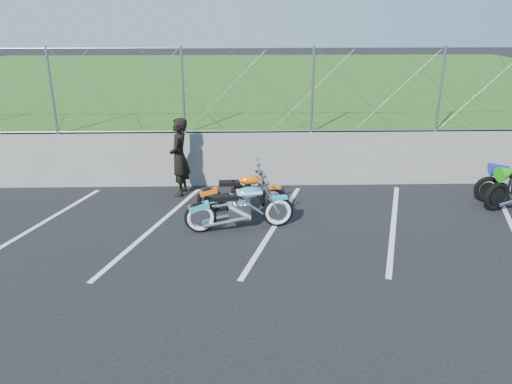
{
  "coord_description": "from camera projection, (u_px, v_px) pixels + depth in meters",
  "views": [
    {
      "loc": [
        -0.62,
        -8.13,
        4.14
      ],
      "look_at": [
        -0.37,
        1.3,
        0.61
      ],
      "focal_mm": 35.0,
      "sensor_mm": 36.0,
      "label": 1
    }
  ],
  "objects": [
    {
      "name": "person_standing",
      "position": [
        179.0,
        157.0,
        11.37
      ],
      "size": [
        0.5,
        0.7,
        1.8
      ],
      "primitive_type": "imported",
      "rotation": [
        0.0,
        0.0,
        -1.69
      ],
      "color": "black",
      "rests_on": "ground"
    },
    {
      "name": "retaining_wall",
      "position": [
        269.0,
        159.0,
        12.12
      ],
      "size": [
        30.0,
        0.22,
        1.3
      ],
      "primitive_type": "cube",
      "color": "slate",
      "rests_on": "ground"
    },
    {
      "name": "chain_link_fence",
      "position": [
        270.0,
        90.0,
        11.55
      ],
      "size": [
        28.0,
        0.03,
        2.0
      ],
      "color": "gray",
      "rests_on": "retaining_wall"
    },
    {
      "name": "grass_field",
      "position": [
        257.0,
        92.0,
        21.49
      ],
      "size": [
        30.0,
        20.0,
        1.3
      ],
      "primitive_type": "cube",
      "color": "#234D14",
      "rests_on": "ground"
    },
    {
      "name": "cruiser_turquoise",
      "position": [
        241.0,
        209.0,
        9.72
      ],
      "size": [
        2.15,
        0.68,
        1.07
      ],
      "rotation": [
        0.0,
        0.0,
        0.16
      ],
      "color": "black",
      "rests_on": "ground"
    },
    {
      "name": "naked_orange",
      "position": [
        243.0,
        194.0,
        10.56
      ],
      "size": [
        1.89,
        0.64,
        0.94
      ],
      "rotation": [
        0.0,
        0.0,
        0.04
      ],
      "color": "black",
      "rests_on": "ground"
    },
    {
      "name": "parking_lines",
      "position": [
        334.0,
        225.0,
        10.04
      ],
      "size": [
        18.29,
        4.31,
        0.01
      ],
      "color": "silver",
      "rests_on": "ground"
    },
    {
      "name": "ground",
      "position": [
        278.0,
        248.0,
        9.07
      ],
      "size": [
        90.0,
        90.0,
        0.0
      ],
      "primitive_type": "plane",
      "color": "black",
      "rests_on": "ground"
    }
  ]
}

